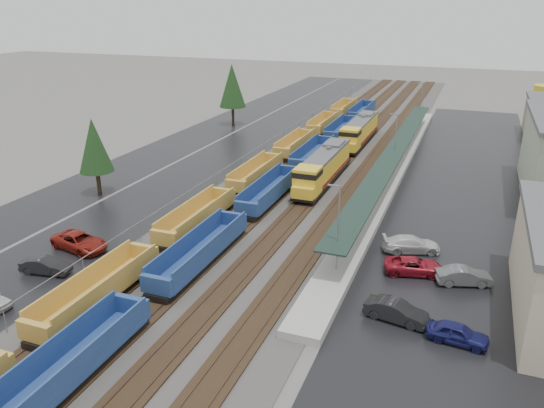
{
  "coord_description": "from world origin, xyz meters",
  "views": [
    {
      "loc": [
        18.43,
        -18.27,
        21.29
      ],
      "look_at": [
        0.4,
        28.95,
        2.0
      ],
      "focal_mm": 35.0,
      "sensor_mm": 36.0,
      "label": 1
    }
  ],
  "objects_px": {
    "locomotive_lead": "(323,168)",
    "locomotive_trail": "(359,131)",
    "parked_car_east_b": "(414,266)",
    "well_string_yellow": "(256,174)",
    "well_string_blue": "(270,191)",
    "parked_car_east_e": "(464,276)",
    "parked_car_east_a": "(396,311)",
    "parked_car_west_c": "(80,242)",
    "parked_car_west_b": "(46,266)",
    "parked_car_east_c": "(411,244)",
    "parked_car_east_d": "(458,334)"
  },
  "relations": [
    {
      "from": "parked_car_east_a",
      "to": "parked_car_east_d",
      "type": "bearing_deg",
      "value": -95.91
    },
    {
      "from": "well_string_blue",
      "to": "parked_car_east_d",
      "type": "distance_m",
      "value": 29.75
    },
    {
      "from": "parked_car_east_a",
      "to": "parked_car_east_c",
      "type": "bearing_deg",
      "value": 11.78
    },
    {
      "from": "parked_car_east_d",
      "to": "locomotive_lead",
      "type": "bearing_deg",
      "value": 37.36
    },
    {
      "from": "parked_car_east_b",
      "to": "parked_car_east_e",
      "type": "relative_size",
      "value": 1.12
    },
    {
      "from": "locomotive_trail",
      "to": "parked_car_east_c",
      "type": "height_order",
      "value": "locomotive_trail"
    },
    {
      "from": "locomotive_trail",
      "to": "parked_car_west_c",
      "type": "height_order",
      "value": "locomotive_trail"
    },
    {
      "from": "parked_car_east_c",
      "to": "parked_car_east_b",
      "type": "bearing_deg",
      "value": 170.3
    },
    {
      "from": "locomotive_lead",
      "to": "parked_car_east_c",
      "type": "xyz_separation_m",
      "value": [
        12.72,
        -15.43,
        -1.48
      ]
    },
    {
      "from": "locomotive_lead",
      "to": "locomotive_trail",
      "type": "distance_m",
      "value": 21.0
    },
    {
      "from": "parked_car_east_a",
      "to": "parked_car_east_e",
      "type": "distance_m",
      "value": 8.38
    },
    {
      "from": "parked_car_west_c",
      "to": "parked_car_east_a",
      "type": "distance_m",
      "value": 28.91
    },
    {
      "from": "locomotive_lead",
      "to": "parked_car_east_e",
      "type": "height_order",
      "value": "locomotive_lead"
    },
    {
      "from": "well_string_blue",
      "to": "parked_car_east_a",
      "type": "xyz_separation_m",
      "value": [
        17.12,
        -19.53,
        -0.43
      ]
    },
    {
      "from": "locomotive_lead",
      "to": "parked_car_east_c",
      "type": "distance_m",
      "value": 20.06
    },
    {
      "from": "parked_car_east_d",
      "to": "parked_car_west_b",
      "type": "bearing_deg",
      "value": 99.63
    },
    {
      "from": "parked_car_west_c",
      "to": "parked_car_east_d",
      "type": "distance_m",
      "value": 33.2
    },
    {
      "from": "parked_car_west_c",
      "to": "parked_car_east_c",
      "type": "xyz_separation_m",
      "value": [
        28.47,
        10.33,
        -0.04
      ]
    },
    {
      "from": "locomotive_trail",
      "to": "well_string_blue",
      "type": "distance_m",
      "value": 28.96
    },
    {
      "from": "parked_car_east_b",
      "to": "parked_car_east_e",
      "type": "distance_m",
      "value": 4.0
    },
    {
      "from": "parked_car_west_b",
      "to": "parked_car_west_c",
      "type": "height_order",
      "value": "parked_car_west_c"
    },
    {
      "from": "locomotive_trail",
      "to": "parked_car_east_d",
      "type": "height_order",
      "value": "locomotive_trail"
    },
    {
      "from": "parked_car_east_d",
      "to": "parked_car_east_e",
      "type": "distance_m",
      "value": 8.38
    },
    {
      "from": "locomotive_lead",
      "to": "well_string_blue",
      "type": "bearing_deg",
      "value": -117.56
    },
    {
      "from": "parked_car_east_b",
      "to": "parked_car_east_d",
      "type": "relative_size",
      "value": 1.21
    },
    {
      "from": "well_string_yellow",
      "to": "parked_car_east_b",
      "type": "height_order",
      "value": "well_string_yellow"
    },
    {
      "from": "parked_car_west_b",
      "to": "parked_car_east_e",
      "type": "distance_m",
      "value": 34.41
    },
    {
      "from": "well_string_yellow",
      "to": "parked_car_west_b",
      "type": "xyz_separation_m",
      "value": [
        -7.35,
        -28.3,
        -0.47
      ]
    },
    {
      "from": "locomotive_lead",
      "to": "parked_car_east_b",
      "type": "distance_m",
      "value": 23.78
    },
    {
      "from": "well_string_yellow",
      "to": "well_string_blue",
      "type": "xyz_separation_m",
      "value": [
        4.0,
        -5.46,
        0.01
      ]
    },
    {
      "from": "well_string_yellow",
      "to": "parked_car_east_c",
      "type": "height_order",
      "value": "well_string_yellow"
    },
    {
      "from": "well_string_yellow",
      "to": "parked_car_east_c",
      "type": "xyz_separation_m",
      "value": [
        20.72,
        -13.23,
        -0.41
      ]
    },
    {
      "from": "locomotive_lead",
      "to": "parked_car_east_b",
      "type": "relative_size",
      "value": 3.71
    },
    {
      "from": "parked_car_west_c",
      "to": "parked_car_east_a",
      "type": "bearing_deg",
      "value": -81.81
    },
    {
      "from": "parked_car_west_c",
      "to": "parked_car_east_c",
      "type": "distance_m",
      "value": 30.29
    },
    {
      "from": "locomotive_trail",
      "to": "well_string_yellow",
      "type": "distance_m",
      "value": 24.57
    },
    {
      "from": "parked_car_west_b",
      "to": "parked_car_east_c",
      "type": "distance_m",
      "value": 31.86
    },
    {
      "from": "locomotive_lead",
      "to": "parked_car_east_a",
      "type": "height_order",
      "value": "locomotive_lead"
    },
    {
      "from": "locomotive_lead",
      "to": "locomotive_trail",
      "type": "bearing_deg",
      "value": 90.0
    },
    {
      "from": "locomotive_lead",
      "to": "parked_car_east_b",
      "type": "height_order",
      "value": "locomotive_lead"
    },
    {
      "from": "parked_car_west_c",
      "to": "parked_car_east_e",
      "type": "distance_m",
      "value": 33.67
    },
    {
      "from": "well_string_yellow",
      "to": "well_string_blue",
      "type": "distance_m",
      "value": 6.77
    },
    {
      "from": "locomotive_lead",
      "to": "parked_car_west_c",
      "type": "distance_m",
      "value": 30.23
    },
    {
      "from": "locomotive_lead",
      "to": "locomotive_trail",
      "type": "relative_size",
      "value": 1.0
    },
    {
      "from": "locomotive_trail",
      "to": "well_string_blue",
      "type": "relative_size",
      "value": 0.16
    },
    {
      "from": "well_string_blue",
      "to": "parked_car_west_c",
      "type": "bearing_deg",
      "value": -123.0
    },
    {
      "from": "locomotive_lead",
      "to": "well_string_blue",
      "type": "distance_m",
      "value": 8.71
    },
    {
      "from": "parked_car_east_e",
      "to": "locomotive_trail",
      "type": "bearing_deg",
      "value": 5.19
    },
    {
      "from": "locomotive_trail",
      "to": "parked_car_east_c",
      "type": "relative_size",
      "value": 3.54
    },
    {
      "from": "parked_car_east_c",
      "to": "parked_car_east_e",
      "type": "relative_size",
      "value": 1.17
    }
  ]
}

